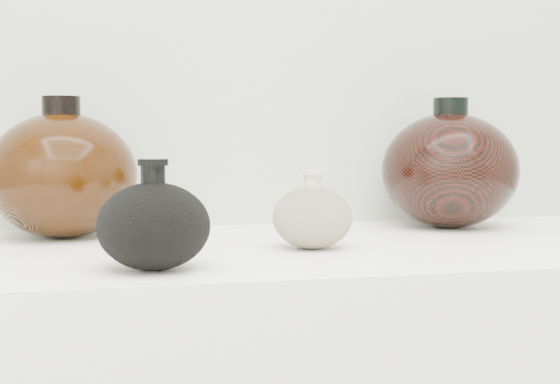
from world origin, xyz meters
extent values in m
cube|color=white|center=(0.00, 0.95, 0.89)|extent=(1.20, 0.50, 0.03)
ellipsoid|color=black|center=(-0.17, 0.79, 0.95)|extent=(0.13, 0.13, 0.10)
cylinder|color=black|center=(-0.17, 0.79, 1.00)|extent=(0.03, 0.03, 0.03)
cylinder|color=black|center=(-0.17, 0.79, 1.02)|extent=(0.04, 0.04, 0.01)
ellipsoid|color=beige|center=(0.05, 0.91, 0.94)|extent=(0.11, 0.11, 0.08)
cylinder|color=beige|center=(0.05, 0.91, 0.99)|extent=(0.02, 0.02, 0.02)
cylinder|color=beige|center=(0.05, 0.91, 1.00)|extent=(0.03, 0.03, 0.01)
ellipsoid|color=black|center=(-0.28, 1.10, 0.99)|extent=(0.23, 0.23, 0.18)
cylinder|color=black|center=(-0.28, 1.10, 1.09)|extent=(0.06, 0.06, 0.03)
ellipsoid|color=black|center=(0.32, 1.08, 0.99)|extent=(0.28, 0.28, 0.18)
cylinder|color=black|center=(0.32, 1.08, 1.09)|extent=(0.07, 0.07, 0.03)
camera|label=1|loc=(-0.23, -0.07, 1.05)|focal=50.00mm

